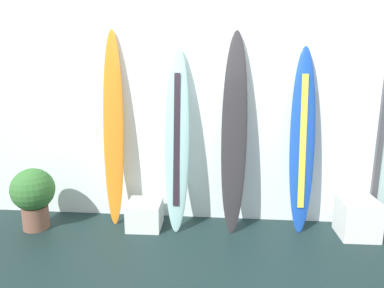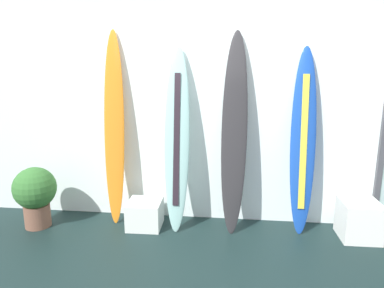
{
  "view_description": "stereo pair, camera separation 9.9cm",
  "coord_description": "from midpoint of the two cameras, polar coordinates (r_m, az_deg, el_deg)",
  "views": [
    {
      "loc": [
        0.18,
        -2.72,
        1.8
      ],
      "look_at": [
        -0.14,
        0.95,
        0.98
      ],
      "focal_mm": 32.04,
      "sensor_mm": 36.0,
      "label": 1
    },
    {
      "loc": [
        0.27,
        -2.71,
        1.8
      ],
      "look_at": [
        -0.14,
        0.95,
        0.98
      ],
      "focal_mm": 32.04,
      "sensor_mm": 36.0,
      "label": 2
    }
  ],
  "objects": [
    {
      "name": "surfboard_sunset",
      "position": [
        4.02,
        -12.11,
        2.18
      ],
      "size": [
        0.25,
        0.32,
        2.23
      ],
      "color": "orange",
      "rests_on": "ground"
    },
    {
      "name": "wall_back",
      "position": [
        4.04,
        3.3,
        6.89
      ],
      "size": [
        7.2,
        0.2,
        2.8
      ],
      "primitive_type": "cube",
      "color": "white",
      "rests_on": "ground"
    },
    {
      "name": "potted_plant",
      "position": [
        4.3,
        -24.05,
        -7.41
      ],
      "size": [
        0.48,
        0.48,
        0.7
      ],
      "color": "brown",
      "rests_on": "ground"
    },
    {
      "name": "display_block_center",
      "position": [
        4.18,
        26.66,
        -11.24
      ],
      "size": [
        0.39,
        0.39,
        0.41
      ],
      "color": "white",
      "rests_on": "ground"
    },
    {
      "name": "surfboard_seafoam",
      "position": [
        3.79,
        -1.75,
        0.74
      ],
      "size": [
        0.28,
        0.45,
        2.04
      ],
      "color": "#8EBDB7",
      "rests_on": "ground"
    },
    {
      "name": "surfboard_cobalt",
      "position": [
        3.89,
        18.69,
        0.1
      ],
      "size": [
        0.27,
        0.33,
        2.03
      ],
      "color": "#1A48AD",
      "rests_on": "ground"
    },
    {
      "name": "surfboard_charcoal",
      "position": [
        3.76,
        7.79,
        1.49
      ],
      "size": [
        0.3,
        0.42,
        2.2
      ],
      "color": "#2A292B",
      "rests_on": "ground"
    },
    {
      "name": "ground",
      "position": [
        3.28,
        1.56,
        -21.17
      ],
      "size": [
        8.0,
        8.0,
        0.04
      ],
      "primitive_type": "cube",
      "color": "#162928"
    },
    {
      "name": "display_block_left",
      "position": [
        4.05,
        -7.13,
        -11.49
      ],
      "size": [
        0.39,
        0.39,
        0.31
      ],
      "color": "silver",
      "rests_on": "ground"
    }
  ]
}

